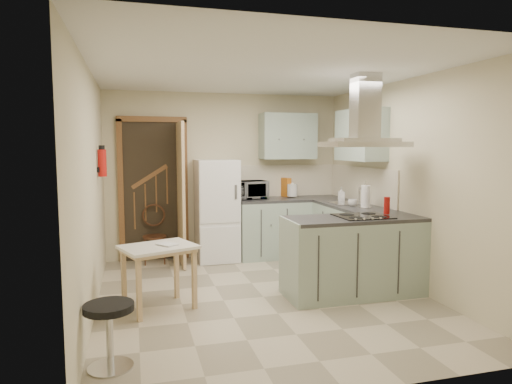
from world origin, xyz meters
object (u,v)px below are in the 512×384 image
object	(u,v)px
fridge	(217,210)
extractor_hood	(364,144)
microwave	(250,190)
bentwood_chair	(155,237)
drop_leaf_table	(159,277)
peninsula	(354,256)
stool	(110,336)

from	to	relation	value
fridge	extractor_hood	xyz separation A→B (m)	(1.32, -1.98, 0.97)
fridge	microwave	world-z (taller)	fridge
bentwood_chair	drop_leaf_table	bearing A→B (deg)	-88.05
peninsula	bentwood_chair	size ratio (longest dim) A/B	2.02
peninsula	stool	xyz separation A→B (m)	(-2.62, -1.10, -0.19)
bentwood_chair	microwave	size ratio (longest dim) A/B	1.55
fridge	bentwood_chair	distance (m)	0.98
drop_leaf_table	extractor_hood	bearing A→B (deg)	-22.95
extractor_hood	bentwood_chair	bearing A→B (deg)	137.28
microwave	fridge	bearing A→B (deg)	179.01
peninsula	bentwood_chair	world-z (taller)	peninsula
microwave	bentwood_chair	bearing A→B (deg)	172.51
stool	microwave	size ratio (longest dim) A/B	1.03
bentwood_chair	stool	bearing A→B (deg)	-95.46
bentwood_chair	microwave	distance (m)	1.57
bentwood_chair	stool	distance (m)	3.20
fridge	bentwood_chair	size ratio (longest dim) A/B	1.95
bentwood_chair	microwave	bearing A→B (deg)	2.01
extractor_hood	microwave	xyz separation A→B (m)	(-0.80, 2.03, -0.68)
extractor_hood	microwave	size ratio (longest dim) A/B	1.82
peninsula	drop_leaf_table	size ratio (longest dim) A/B	2.15
microwave	extractor_hood	bearing A→B (deg)	-74.50
microwave	peninsula	bearing A→B (deg)	-76.98
fridge	microwave	distance (m)	0.60
bentwood_chair	stool	world-z (taller)	bentwood_chair
drop_leaf_table	microwave	world-z (taller)	microwave
fridge	drop_leaf_table	bearing A→B (deg)	-116.99
fridge	drop_leaf_table	world-z (taller)	fridge
fridge	extractor_hood	size ratio (longest dim) A/B	1.67
bentwood_chair	extractor_hood	bearing A→B (deg)	-39.33
bentwood_chair	microwave	world-z (taller)	microwave
peninsula	bentwood_chair	xyz separation A→B (m)	(-2.13, 2.06, -0.07)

